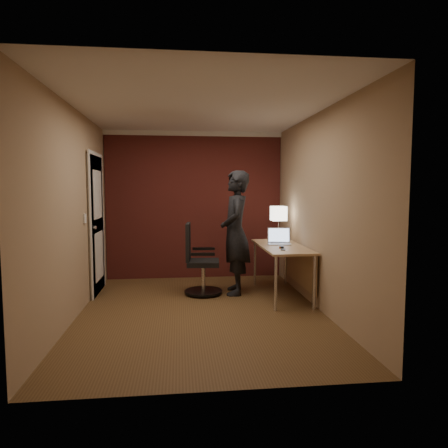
{
  "coord_description": "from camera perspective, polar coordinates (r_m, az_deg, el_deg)",
  "views": [
    {
      "loc": [
        -0.26,
        -4.89,
        1.54
      ],
      "look_at": [
        0.35,
        0.55,
        1.05
      ],
      "focal_mm": 32.0,
      "sensor_mm": 36.0,
      "label": 1
    }
  ],
  "objects": [
    {
      "name": "person",
      "position": [
        5.81,
        1.64,
        -1.23
      ],
      "size": [
        0.49,
        0.69,
        1.8
      ],
      "primitive_type": "imported",
      "rotation": [
        0.0,
        0.0,
        -1.66
      ],
      "color": "black",
      "rests_on": "ground"
    },
    {
      "name": "desk",
      "position": [
        5.77,
        8.91,
        -4.3
      ],
      "size": [
        0.6,
        1.5,
        0.73
      ],
      "color": "tan",
      "rests_on": "ground"
    },
    {
      "name": "mouse",
      "position": [
        5.47,
        8.24,
        -3.28
      ],
      "size": [
        0.09,
        0.11,
        0.03
      ],
      "primitive_type": "cube",
      "rotation": [
        0.0,
        0.0,
        -0.34
      ],
      "color": "black",
      "rests_on": "desk"
    },
    {
      "name": "phone",
      "position": [
        5.34,
        8.45,
        -3.62
      ],
      "size": [
        0.09,
        0.13,
        0.01
      ],
      "primitive_type": "cube",
      "rotation": [
        0.0,
        0.0,
        -0.3
      ],
      "color": "black",
      "rests_on": "desk"
    },
    {
      "name": "desk_lamp",
      "position": [
        6.21,
        7.8,
        1.43
      ],
      "size": [
        0.22,
        0.22,
        0.54
      ],
      "color": "silver",
      "rests_on": "desk"
    },
    {
      "name": "office_chair",
      "position": [
        5.83,
        -3.61,
        -5.69
      ],
      "size": [
        0.55,
        0.59,
        1.02
      ],
      "color": "black",
      "rests_on": "ground"
    },
    {
      "name": "laptop",
      "position": [
        5.89,
        7.87,
        -2.21
      ],
      "size": [
        0.37,
        0.31,
        0.23
      ],
      "color": "silver",
      "rests_on": "desk"
    },
    {
      "name": "room",
      "position": [
        6.44,
        -6.52,
        3.55
      ],
      "size": [
        4.0,
        4.0,
        4.0
      ],
      "color": "brown",
      "rests_on": "ground"
    }
  ]
}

